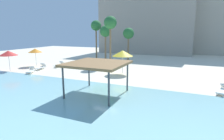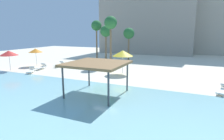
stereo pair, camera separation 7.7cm
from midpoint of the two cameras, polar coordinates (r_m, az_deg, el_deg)
name	(u,v)px [view 1 (the left image)]	position (r m, az deg, el deg)	size (l,w,h in m)	color
ground_plane	(101,88)	(17.02, -3.39, -5.47)	(80.00, 80.00, 0.00)	beige
lagoon_water	(65,109)	(12.85, -14.34, -11.44)	(44.00, 13.50, 0.04)	#8CC6CC
shade_pavilion	(97,64)	(14.65, -4.69, 1.68)	(4.41, 4.41, 2.63)	#42474C
beach_umbrella_orange_1	(35,51)	(29.95, -22.28, 5.47)	(2.03, 2.03, 2.57)	silver
beach_umbrella_yellow_2	(123,53)	(22.63, 3.15, 5.07)	(2.50, 2.50, 2.80)	silver
beach_umbrella_red_3	(8,53)	(27.49, -28.94, 4.50)	(2.28, 2.28, 2.63)	silver
lounge_chair_0	(31,70)	(25.25, -23.43, -0.06)	(1.51, 1.93, 0.74)	white
lounge_chair_2	(41,67)	(27.22, -20.73, 0.91)	(0.94, 1.97, 0.74)	white
lounge_chair_3	(60,64)	(28.33, -15.64, 1.61)	(0.72, 1.93, 0.74)	white
lounge_chair_5	(223,90)	(17.85, 30.43, -5.15)	(1.16, 1.99, 0.74)	white
palm_tree_0	(128,34)	(33.17, 4.93, 10.77)	(1.90, 1.90, 5.67)	brown
palm_tree_1	(96,27)	(35.60, -4.91, 12.94)	(1.90, 1.90, 7.08)	brown
palm_tree_2	(110,24)	(28.62, -0.59, 13.73)	(1.90, 1.90, 7.27)	brown
palm_tree_3	(105,32)	(32.45, -2.07, 11.40)	(1.90, 1.90, 6.03)	brown
hotel_block_0	(147,23)	(47.25, 10.56, 13.94)	(21.08, 9.96, 14.39)	#9E9384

